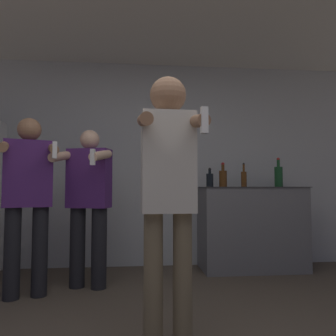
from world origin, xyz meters
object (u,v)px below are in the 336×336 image
object	(u,v)px
bottle_dark_rum	(210,179)
bottle_red_label	(279,176)
person_woman_foreground	(168,184)
bottle_short_whiskey	(223,178)
bottle_green_wine	(244,178)
person_man_side	(28,194)
person_spectator_back	(89,199)

from	to	relation	value
bottle_dark_rum	bottle_red_label	bearing A→B (deg)	-0.00
bottle_dark_rum	person_woman_foreground	size ratio (longest dim) A/B	0.14
bottle_short_whiskey	bottle_green_wine	bearing A→B (deg)	-0.00
bottle_green_wine	bottle_short_whiskey	bearing A→B (deg)	180.00
person_woman_foreground	person_man_side	size ratio (longest dim) A/B	1.03
bottle_dark_rum	person_man_side	size ratio (longest dim) A/B	0.14
bottle_short_whiskey	person_woman_foreground	distance (m)	1.97
person_man_side	bottle_red_label	bearing A→B (deg)	15.25
bottle_dark_rum	person_man_side	distance (m)	1.96
bottle_red_label	person_woman_foreground	bearing A→B (deg)	-129.94
bottle_short_whiskey	person_spectator_back	size ratio (longest dim) A/B	0.19
bottle_green_wine	bottle_red_label	size ratio (longest dim) A/B	0.81
person_man_side	bottle_short_whiskey	bearing A→B (deg)	20.11
bottle_green_wine	bottle_dark_rum	distance (m)	0.41
person_man_side	bottle_green_wine	bearing A→B (deg)	17.99
bottle_green_wine	person_woman_foreground	xyz separation A→B (m)	(-1.07, -1.79, -0.09)
bottle_dark_rum	person_woman_foreground	world-z (taller)	person_woman_foreground
person_spectator_back	bottle_green_wine	bearing A→B (deg)	15.69
bottle_red_label	person_woman_foreground	xyz separation A→B (m)	(-1.50, -1.79, -0.12)
bottle_red_label	person_man_side	world-z (taller)	person_man_side
bottle_red_label	person_woman_foreground	size ratio (longest dim) A/B	0.21
bottle_red_label	bottle_dark_rum	bearing A→B (deg)	180.00
person_spectator_back	bottle_short_whiskey	bearing A→B (deg)	18.20
bottle_short_whiskey	bottle_red_label	bearing A→B (deg)	-0.00
person_woman_foreground	person_man_side	xyz separation A→B (m)	(-1.16, 1.06, -0.07)
bottle_green_wine	bottle_short_whiskey	xyz separation A→B (m)	(-0.25, 0.00, 0.01)
bottle_dark_rum	person_woman_foreground	xyz separation A→B (m)	(-0.66, -1.79, -0.08)
bottle_red_label	person_man_side	distance (m)	2.76
bottle_green_wine	person_spectator_back	bearing A→B (deg)	-164.31
bottle_green_wine	person_woman_foreground	world-z (taller)	person_woman_foreground
bottle_red_label	bottle_dark_rum	xyz separation A→B (m)	(-0.84, 0.00, -0.05)
bottle_red_label	person_woman_foreground	distance (m)	2.33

